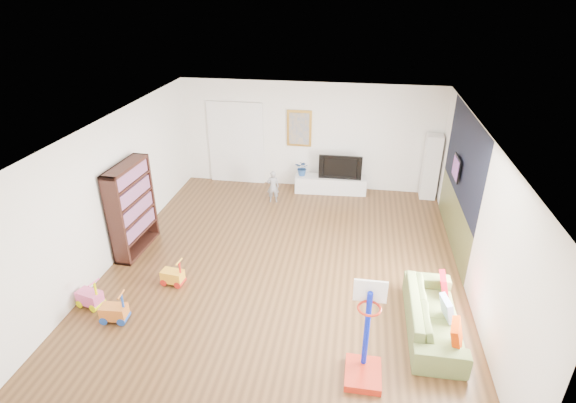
% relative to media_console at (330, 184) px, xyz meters
% --- Properties ---
extents(floor, '(6.50, 7.50, 0.00)m').
position_rel_media_console_xyz_m(floor, '(-0.61, -3.43, -0.21)').
color(floor, brown).
rests_on(floor, ground).
extents(ceiling, '(6.50, 7.50, 0.00)m').
position_rel_media_console_xyz_m(ceiling, '(-0.61, -3.43, 2.49)').
color(ceiling, white).
rests_on(ceiling, ground).
extents(wall_back, '(6.50, 0.00, 2.70)m').
position_rel_media_console_xyz_m(wall_back, '(-0.61, 0.32, 1.14)').
color(wall_back, white).
rests_on(wall_back, ground).
extents(wall_front, '(6.50, 0.00, 2.70)m').
position_rel_media_console_xyz_m(wall_front, '(-0.61, -7.18, 1.14)').
color(wall_front, white).
rests_on(wall_front, ground).
extents(wall_left, '(0.00, 7.50, 2.70)m').
position_rel_media_console_xyz_m(wall_left, '(-3.86, -3.43, 1.14)').
color(wall_left, silver).
rests_on(wall_left, ground).
extents(wall_right, '(0.00, 7.50, 2.70)m').
position_rel_media_console_xyz_m(wall_right, '(2.64, -3.43, 1.14)').
color(wall_right, silver).
rests_on(wall_right, ground).
extents(navy_accent, '(0.01, 3.20, 1.70)m').
position_rel_media_console_xyz_m(navy_accent, '(2.63, -2.03, 1.64)').
color(navy_accent, black).
rests_on(navy_accent, wall_right).
extents(olive_wainscot, '(0.01, 3.20, 1.00)m').
position_rel_media_console_xyz_m(olive_wainscot, '(2.63, -2.03, 0.29)').
color(olive_wainscot, brown).
rests_on(olive_wainscot, wall_right).
extents(doorway, '(1.45, 0.06, 2.10)m').
position_rel_media_console_xyz_m(doorway, '(-2.51, 0.28, 0.84)').
color(doorway, white).
rests_on(doorway, ground).
extents(painting_back, '(0.62, 0.06, 0.92)m').
position_rel_media_console_xyz_m(painting_back, '(-0.86, 0.28, 1.34)').
color(painting_back, gold).
rests_on(painting_back, wall_back).
extents(artwork_right, '(0.04, 0.56, 0.46)m').
position_rel_media_console_xyz_m(artwork_right, '(2.56, -1.83, 1.34)').
color(artwork_right, '#7F3F8C').
rests_on(artwork_right, wall_right).
extents(media_console, '(1.81, 0.54, 0.42)m').
position_rel_media_console_xyz_m(media_console, '(0.00, 0.00, 0.00)').
color(media_console, silver).
rests_on(media_console, ground).
extents(tall_cabinet, '(0.38, 0.38, 1.61)m').
position_rel_media_console_xyz_m(tall_cabinet, '(2.40, 0.08, 0.60)').
color(tall_cabinet, white).
rests_on(tall_cabinet, ground).
extents(bookshelf, '(0.37, 1.25, 1.82)m').
position_rel_media_console_xyz_m(bookshelf, '(-3.62, -3.33, 0.70)').
color(bookshelf, '#321711').
rests_on(bookshelf, ground).
extents(sofa, '(0.76, 1.95, 0.57)m').
position_rel_media_console_xyz_m(sofa, '(1.93, -4.82, 0.08)').
color(sofa, olive).
rests_on(sofa, ground).
extents(basketball_hoop, '(0.50, 0.61, 1.46)m').
position_rel_media_console_xyz_m(basketball_hoop, '(0.90, -5.92, 0.52)').
color(basketball_hoop, '#AF2210').
rests_on(basketball_hoop, ground).
extents(ride_on_yellow, '(0.40, 0.28, 0.51)m').
position_rel_media_console_xyz_m(ride_on_yellow, '(-2.47, -4.33, 0.05)').
color(ride_on_yellow, '#F6AB26').
rests_on(ride_on_yellow, ground).
extents(ride_on_orange, '(0.42, 0.28, 0.54)m').
position_rel_media_console_xyz_m(ride_on_orange, '(-3.00, -5.40, 0.06)').
color(ride_on_orange, '#CB6B26').
rests_on(ride_on_orange, ground).
extents(ride_on_pink, '(0.45, 0.33, 0.53)m').
position_rel_media_console_xyz_m(ride_on_pink, '(-3.58, -5.13, 0.06)').
color(ride_on_pink, '#D95087').
rests_on(ride_on_pink, ground).
extents(child, '(0.32, 0.24, 0.81)m').
position_rel_media_console_xyz_m(child, '(-1.33, -0.80, 0.20)').
color(child, gray).
rests_on(child, ground).
extents(tv, '(1.06, 0.14, 0.61)m').
position_rel_media_console_xyz_m(tv, '(0.23, 0.00, 0.51)').
color(tv, black).
rests_on(tv, media_console).
extents(vase_plant, '(0.43, 0.40, 0.40)m').
position_rel_media_console_xyz_m(vase_plant, '(-0.72, -0.02, 0.41)').
color(vase_plant, navy).
rests_on(vase_plant, media_console).
extents(pillow_left, '(0.19, 0.40, 0.39)m').
position_rel_media_console_xyz_m(pillow_left, '(2.15, -5.40, 0.24)').
color(pillow_left, '#BB2E00').
rests_on(pillow_left, sofa).
extents(pillow_center, '(0.16, 0.36, 0.35)m').
position_rel_media_console_xyz_m(pillow_center, '(2.11, -4.82, 0.24)').
color(pillow_center, white).
rests_on(pillow_center, sofa).
extents(pillow_right, '(0.11, 0.36, 0.35)m').
position_rel_media_console_xyz_m(pillow_right, '(2.15, -4.22, 0.24)').
color(pillow_right, '#AE0715').
rests_on(pillow_right, sofa).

